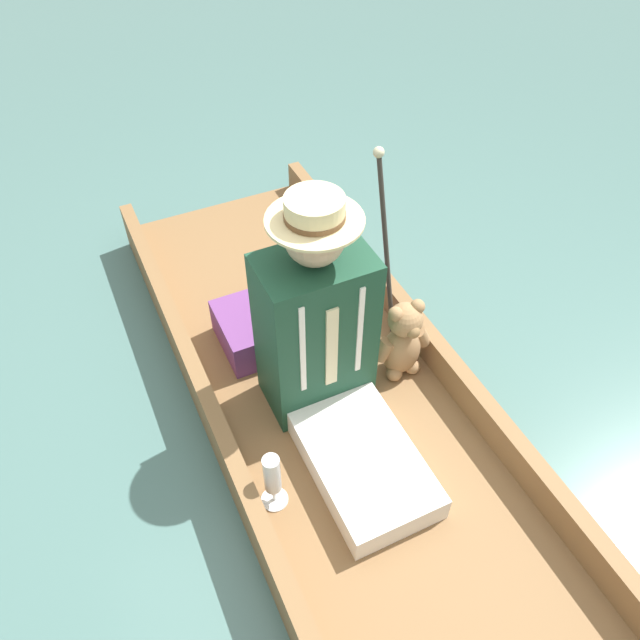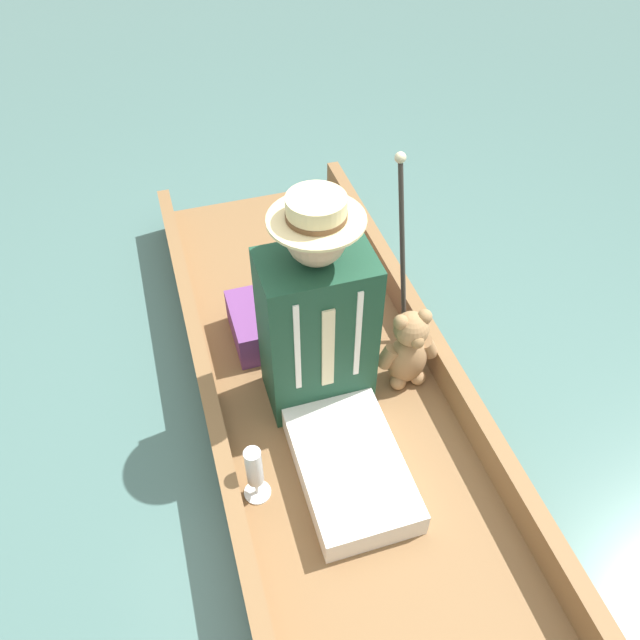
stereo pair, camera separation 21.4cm
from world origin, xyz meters
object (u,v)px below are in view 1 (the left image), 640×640
(wine_glass, at_px, (272,477))
(teddy_bear, at_px, (403,341))
(seated_person, at_px, (326,350))
(walking_cane, at_px, (385,231))

(wine_glass, bearing_deg, teddy_bear, -154.59)
(seated_person, distance_m, teddy_bear, 0.39)
(teddy_bear, height_order, walking_cane, walking_cane)
(teddy_bear, distance_m, walking_cane, 0.44)
(seated_person, xyz_separation_m, walking_cane, (-0.43, -0.37, 0.13))
(wine_glass, relative_size, walking_cane, 0.32)
(seated_person, relative_size, teddy_bear, 2.47)
(seated_person, relative_size, walking_cane, 1.17)
(teddy_bear, relative_size, walking_cane, 0.47)
(seated_person, xyz_separation_m, teddy_bear, (-0.36, -0.04, -0.16))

